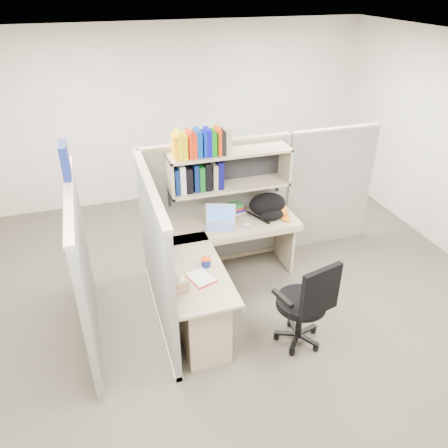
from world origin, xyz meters
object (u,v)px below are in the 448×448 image
object	(u,v)px
desk	(212,294)
laptop	(220,218)
snack_canister	(206,262)
backpack	(269,207)
task_chair	(303,316)

from	to	relation	value
desk	laptop	world-z (taller)	laptop
desk	snack_canister	size ratio (longest dim) A/B	18.15
snack_canister	laptop	bearing A→B (deg)	62.29
desk	laptop	distance (m)	0.94
snack_canister	desk	bearing A→B (deg)	-74.80
desk	backpack	bearing A→B (deg)	41.45
laptop	backpack	bearing A→B (deg)	27.18
desk	snack_canister	distance (m)	0.35
desk	snack_canister	xyz separation A→B (m)	(-0.03, 0.10, 0.34)
desk	laptop	xyz separation A→B (m)	(0.33, 0.77, 0.42)
snack_canister	task_chair	bearing A→B (deg)	-36.68
desk	task_chair	size ratio (longest dim) A/B	1.68
backpack	task_chair	distance (m)	1.46
backpack	laptop	bearing A→B (deg)	-179.27
task_chair	snack_canister	bearing A→B (deg)	143.32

